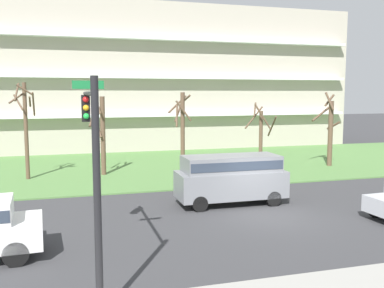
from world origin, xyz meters
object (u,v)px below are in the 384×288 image
at_px(tree_far_left, 26,125).
at_px(van_gray_center_left, 231,176).
at_px(tree_center, 182,128).
at_px(tree_right, 261,135).
at_px(tree_left, 102,133).
at_px(traffic_signal_mast, 92,144).
at_px(tree_far_right, 330,130).

bearing_deg(tree_far_left, van_gray_center_left, -41.88).
relative_size(tree_center, tree_right, 1.15).
bearing_deg(tree_right, tree_far_left, 177.30).
xyz_separation_m(tree_left, traffic_signal_mast, (-1.48, -16.22, 1.19)).
distance_m(tree_left, tree_right, 10.74).
xyz_separation_m(tree_right, traffic_signal_mast, (-12.18, -15.32, 1.48)).
bearing_deg(tree_far_left, traffic_signal_mast, -79.19).
height_order(tree_far_left, tree_left, tree_far_left).
height_order(tree_left, van_gray_center_left, tree_left).
relative_size(tree_left, van_gray_center_left, 1.06).
bearing_deg(traffic_signal_mast, tree_right, 51.51).
bearing_deg(tree_far_right, tree_left, 176.80).
height_order(tree_left, traffic_signal_mast, traffic_signal_mast).
xyz_separation_m(tree_far_left, tree_far_right, (20.66, -0.72, -0.71)).
bearing_deg(traffic_signal_mast, tree_center, 67.14).
height_order(tree_far_left, traffic_signal_mast, tree_far_left).
bearing_deg(van_gray_center_left, tree_far_right, -142.55).
bearing_deg(tree_left, traffic_signal_mast, -95.23).
height_order(tree_far_right, van_gray_center_left, tree_far_right).
bearing_deg(tree_center, traffic_signal_mast, -112.86).
xyz_separation_m(tree_far_right, traffic_signal_mast, (-17.60, -15.32, 1.24)).
bearing_deg(tree_center, van_gray_center_left, -89.30).
relative_size(tree_far_left, tree_far_right, 1.10).
bearing_deg(van_gray_center_left, tree_left, -59.11).
distance_m(van_gray_center_left, traffic_signal_mast, 10.23).
height_order(tree_right, tree_far_right, tree_far_right).
bearing_deg(tree_center, tree_right, -6.68).
height_order(van_gray_center_left, traffic_signal_mast, traffic_signal_mast).
bearing_deg(tree_center, tree_far_left, 179.54).
bearing_deg(tree_far_right, tree_far_left, 178.01).
height_order(tree_right, van_gray_center_left, tree_right).
distance_m(tree_right, tree_far_right, 5.42).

